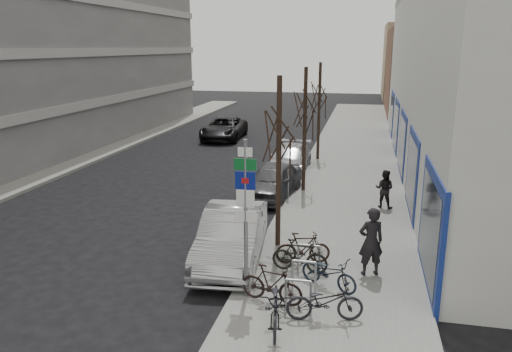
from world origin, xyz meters
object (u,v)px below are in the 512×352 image
at_px(meter_back, 305,154).
at_px(bike_near_left, 276,303).
at_px(parked_car_front, 232,236).
at_px(bike_far_inner, 303,248).
at_px(pedestrian_near, 371,242).
at_px(highway_sign_pole, 246,210).
at_px(bike_rack, 304,272).
at_px(parked_car_back, 290,159).
at_px(tree_near, 279,122).
at_px(bike_mid_inner, 300,256).
at_px(tree_far, 320,88).
at_px(bike_mid_curb, 329,270).
at_px(meter_front, 261,226).
at_px(meter_mid, 288,181).
at_px(bike_far_curb, 325,299).
at_px(bike_near_right, 272,284).
at_px(pedestrian_far, 384,189).
at_px(parked_car_mid, 273,181).
at_px(tree_mid, 305,100).

height_order(meter_back, bike_near_left, meter_back).
bearing_deg(parked_car_front, bike_far_inner, -7.47).
bearing_deg(pedestrian_near, highway_sign_pole, 11.37).
bearing_deg(pedestrian_near, bike_rack, 17.57).
xyz_separation_m(bike_rack, meter_back, (-1.65, 13.40, 0.26)).
bearing_deg(parked_car_back, bike_far_inner, -78.84).
bearing_deg(tree_near, bike_mid_inner, -62.75).
bearing_deg(tree_far, bike_mid_curb, -83.34).
xyz_separation_m(meter_front, pedestrian_near, (3.32, -1.07, 0.21)).
distance_m(highway_sign_pole, meter_back, 14.10).
xyz_separation_m(meter_mid, parked_car_front, (-0.75, -6.20, -0.11)).
relative_size(tree_near, bike_near_left, 2.79).
height_order(parked_car_back, pedestrian_near, pedestrian_near).
height_order(tree_near, bike_far_curb, tree_near).
xyz_separation_m(highway_sign_pole, bike_mid_inner, (1.15, 1.67, -1.82)).
relative_size(meter_front, pedestrian_near, 0.65).
bearing_deg(bike_near_left, tree_far, 82.99).
relative_size(bike_rack, bike_near_right, 1.37).
bearing_deg(pedestrian_far, bike_mid_curb, 93.65).
relative_size(bike_far_inner, parked_car_back, 0.35).
bearing_deg(bike_far_inner, pedestrian_far, -37.67).
distance_m(bike_far_inner, parked_car_mid, 7.19).
distance_m(meter_front, bike_near_left, 4.47).
distance_m(bike_near_left, parked_car_front, 4.12).
bearing_deg(meter_back, bike_near_left, -85.31).
bearing_deg(tree_far, meter_mid, -93.22).
height_order(tree_far, parked_car_front, tree_far).
height_order(tree_mid, tree_far, same).
xyz_separation_m(bike_near_left, parked_car_back, (-2.01, 15.13, -0.08)).
relative_size(bike_far_curb, bike_far_inner, 1.11).
bearing_deg(bike_near_left, tree_near, 89.94).
distance_m(tree_near, bike_near_left, 5.90).
distance_m(parked_car_front, parked_car_back, 11.53).
height_order(meter_mid, bike_near_left, meter_mid).
height_order(highway_sign_pole, tree_far, tree_far).
xyz_separation_m(bike_far_curb, parked_car_front, (-3.05, 3.07, 0.11)).
xyz_separation_m(bike_far_curb, bike_far_inner, (-0.89, 3.02, -0.06)).
xyz_separation_m(highway_sign_pole, meter_mid, (-0.25, 8.51, -1.54)).
distance_m(bike_near_right, bike_mid_curb, 1.70).
xyz_separation_m(highway_sign_pole, parked_car_mid, (-1.00, 9.12, -1.73)).
height_order(meter_back, parked_car_mid, parked_car_mid).
xyz_separation_m(pedestrian_near, pedestrian_far, (0.54, 6.25, -0.20)).
relative_size(tree_mid, bike_far_curb, 3.07).
xyz_separation_m(tree_near, parked_car_mid, (-1.20, 5.61, -3.37)).
xyz_separation_m(bike_near_right, parked_car_front, (-1.70, 2.51, 0.16)).
bearing_deg(bike_near_left, parked_car_back, 87.95).
relative_size(tree_far, bike_near_left, 2.79).
height_order(highway_sign_pole, bike_mid_inner, highway_sign_pole).
xyz_separation_m(bike_rack, bike_far_curb, (0.65, -1.36, 0.04)).
xyz_separation_m(bike_far_inner, parked_car_front, (-2.17, 0.05, 0.17)).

